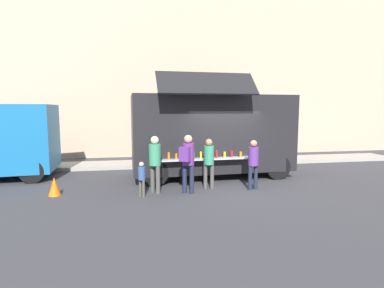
{
  "coord_description": "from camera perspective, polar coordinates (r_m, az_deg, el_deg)",
  "views": [
    {
      "loc": [
        -2.99,
        -9.28,
        2.56
      ],
      "look_at": [
        -1.03,
        1.56,
        1.3
      ],
      "focal_mm": 28.34,
      "sensor_mm": 36.0,
      "label": 1
    }
  ],
  "objects": [
    {
      "name": "trash_bin",
      "position": [
        15.09,
        14.63,
        -1.56
      ],
      "size": [
        0.6,
        0.6,
        0.99
      ],
      "primitive_type": "cylinder",
      "color": "#305C39",
      "rests_on": "ground"
    },
    {
      "name": "customer_front_ordering",
      "position": [
        9.77,
        3.19,
        -2.86
      ],
      "size": [
        0.33,
        0.33,
        1.62
      ],
      "rotation": [
        0.0,
        0.0,
        1.32
      ],
      "color": "#484744",
      "rests_on": "ground"
    },
    {
      "name": "building_behind",
      "position": [
        17.9,
        -11.28,
        14.07
      ],
      "size": [
        32.0,
        2.4,
        9.9
      ],
      "primitive_type": "cube",
      "color": "tan",
      "rests_on": "ground"
    },
    {
      "name": "customer_mid_with_backpack",
      "position": [
        9.16,
        -0.83,
        -2.64
      ],
      "size": [
        0.51,
        0.58,
        1.8
      ],
      "rotation": [
        0.0,
        0.0,
        1.03
      ],
      "color": "#1D223A",
      "rests_on": "ground"
    },
    {
      "name": "customer_extra_browsing",
      "position": [
        9.83,
        11.47,
        -3.01
      ],
      "size": [
        0.33,
        0.32,
        1.6
      ],
      "rotation": [
        0.0,
        0.0,
        1.8
      ],
      "color": "#1F2539",
      "rests_on": "ground"
    },
    {
      "name": "customer_rear_waiting",
      "position": [
        9.3,
        -6.99,
        -2.86
      ],
      "size": [
        0.36,
        0.36,
        1.76
      ],
      "rotation": [
        0.0,
        0.0,
        0.73
      ],
      "color": "#494945",
      "rests_on": "ground"
    },
    {
      "name": "ground_plane",
      "position": [
        10.08,
        7.42,
        -8.24
      ],
      "size": [
        60.0,
        60.0,
        0.0
      ],
      "primitive_type": "plane",
      "color": "#38383D"
    },
    {
      "name": "traffic_cone_orange",
      "position": [
        10.0,
        -24.47,
        -7.29
      ],
      "size": [
        0.36,
        0.36,
        0.55
      ],
      "primitive_type": "cone",
      "color": "orange",
      "rests_on": "ground"
    },
    {
      "name": "food_truck_main",
      "position": [
        11.59,
        3.59,
        2.14
      ],
      "size": [
        6.0,
        3.47,
        3.79
      ],
      "rotation": [
        0.0,
        0.0,
        0.04
      ],
      "color": "black",
      "rests_on": "ground"
    },
    {
      "name": "child_near_queue",
      "position": [
        9.01,
        -9.46,
        -5.97
      ],
      "size": [
        0.21,
        0.21,
        1.05
      ],
      "rotation": [
        0.0,
        0.0,
        0.74
      ],
      "color": "#4B483F",
      "rests_on": "ground"
    },
    {
      "name": "curb_strip",
      "position": [
        14.12,
        -15.16,
        -3.85
      ],
      "size": [
        28.0,
        1.6,
        0.15
      ],
      "primitive_type": "cube",
      "color": "#9E998E",
      "rests_on": "ground"
    }
  ]
}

